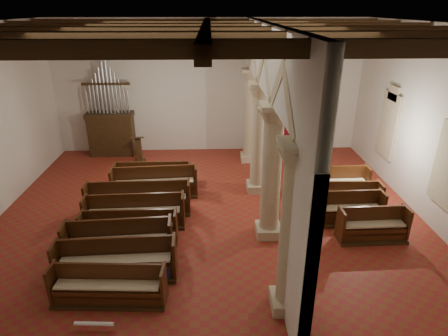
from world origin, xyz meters
TOP-DOWN VIEW (x-y plane):
  - floor at (0.00, 0.00)m, footprint 14.00×14.00m
  - ceiling at (0.00, 0.00)m, footprint 14.00×14.00m
  - wall_back at (0.00, 6.00)m, footprint 14.00×0.02m
  - wall_front at (0.00, -6.00)m, footprint 14.00×0.02m
  - wall_right at (7.00, 0.00)m, footprint 0.02×12.00m
  - ceiling_beams at (0.00, 0.00)m, footprint 13.80×11.80m
  - arcade at (1.80, 0.00)m, footprint 0.90×11.90m
  - window_right_b at (6.98, 2.50)m, footprint 0.03×1.00m
  - window_back at (5.00, 5.98)m, footprint 1.00×0.03m
  - pipe_organ at (-4.50, 5.50)m, footprint 2.10×0.85m
  - lectern at (-3.11, 4.41)m, footprint 0.54×0.55m
  - dossal_curtain at (3.50, 5.92)m, footprint 1.80×0.07m
  - processional_banner at (5.07, 5.49)m, footprint 0.50×0.64m
  - hymnal_box_a at (-1.46, -3.84)m, footprint 0.35×0.29m
  - hymnal_box_b at (-1.10, -3.42)m, footprint 0.37×0.32m
  - hymnal_box_c at (-1.33, -1.45)m, footprint 0.35×0.32m
  - tube_heater_a at (-2.49, -5.03)m, footprint 0.86×0.14m
  - tube_heater_b at (-1.56, -3.36)m, footprint 1.05×0.26m
  - nave_pew_0 at (-2.35, -4.18)m, footprint 2.70×0.80m
  - nave_pew_1 at (-2.35, -3.33)m, footprint 3.04×0.85m
  - nave_pew_2 at (-2.46, -2.52)m, footprint 2.92×0.94m
  - nave_pew_3 at (-2.32, -1.79)m, footprint 2.78×0.71m
  - nave_pew_4 at (-2.33, -0.89)m, footprint 3.12×0.83m
  - nave_pew_5 at (-2.36, -0.06)m, footprint 3.45×0.83m
  - nave_pew_6 at (-1.98, 1.17)m, footprint 3.12×0.95m
  - nave_pew_7 at (-2.17, 2.02)m, footprint 2.92×0.64m
  - aisle_pew_0 at (4.83, -1.87)m, footprint 2.04×0.74m
  - aisle_pew_1 at (4.53, -0.90)m, footprint 2.00×0.76m
  - aisle_pew_2 at (4.62, -0.29)m, footprint 2.20×0.78m
  - aisle_pew_3 at (4.68, 0.96)m, footprint 2.21×0.81m

SIDE VIEW (x-z plane):
  - floor at x=0.00m, z-range 0.00..0.00m
  - tube_heater_a at x=-2.49m, z-range 0.12..0.20m
  - tube_heater_b at x=-1.56m, z-range 0.11..0.21m
  - hymnal_box_c at x=-1.33m, z-range 0.10..0.39m
  - hymnal_box_a at x=-1.46m, z-range 0.10..0.43m
  - hymnal_box_b at x=-1.10m, z-range 0.10..0.45m
  - nave_pew_7 at x=-2.17m, z-range -0.16..0.79m
  - nave_pew_0 at x=-2.35m, z-range -0.16..0.80m
  - nave_pew_3 at x=-2.32m, z-range -0.17..0.85m
  - aisle_pew_0 at x=4.83m, z-range -0.17..0.86m
  - nave_pew_4 at x=-2.33m, z-range -0.18..0.89m
  - aisle_pew_1 at x=4.53m, z-range -0.17..0.89m
  - nave_pew_1 at x=-2.35m, z-range -0.19..0.91m
  - nave_pew_5 at x=-2.36m, z-range -0.19..0.92m
  - aisle_pew_2 at x=4.62m, z-range -0.18..0.91m
  - nave_pew_6 at x=-1.98m, z-range -0.19..0.93m
  - aisle_pew_3 at x=4.68m, z-range -0.18..0.93m
  - nave_pew_2 at x=-2.46m, z-range -0.19..0.95m
  - lectern at x=-3.11m, z-range -0.11..1.19m
  - processional_banner at x=5.07m, z-range -0.37..1.96m
  - dossal_curtain at x=3.50m, z-range 0.08..2.25m
  - pipe_organ at x=-4.50m, z-range -0.83..3.57m
  - window_right_b at x=6.98m, z-range 1.10..3.30m
  - window_back at x=5.00m, z-range 1.10..3.30m
  - wall_back at x=0.00m, z-range 0.00..6.00m
  - wall_front at x=0.00m, z-range 0.00..6.00m
  - wall_right at x=7.00m, z-range 0.00..6.00m
  - arcade at x=1.80m, z-range 0.56..6.56m
  - ceiling_beams at x=0.00m, z-range 5.67..5.97m
  - ceiling at x=0.00m, z-range 6.00..6.00m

